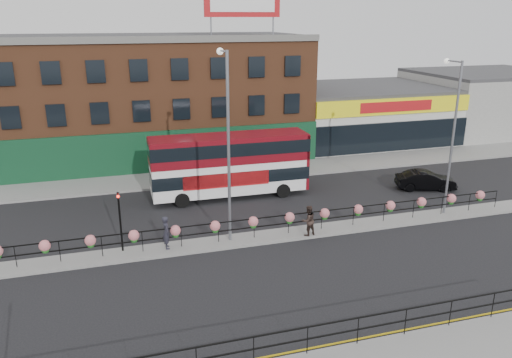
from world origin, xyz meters
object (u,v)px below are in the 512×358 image
object	(u,v)px
pedestrian_b	(308,221)
pedestrian_a	(166,232)
lamp_column_west	(227,131)
double_decker_bus	(230,159)
lamp_column_east	(452,125)
car	(426,180)

from	to	relation	value
pedestrian_b	pedestrian_a	bearing A→B (deg)	-17.46
pedestrian_b	lamp_column_west	world-z (taller)	lamp_column_west
double_decker_bus	pedestrian_b	world-z (taller)	double_decker_bus
double_decker_bus	pedestrian_a	world-z (taller)	double_decker_bus
pedestrian_a	lamp_column_east	xyz separation A→B (m)	(17.04, 0.33, 4.59)
car	pedestrian_b	distance (m)	12.26
double_decker_bus	lamp_column_east	world-z (taller)	lamp_column_east
double_decker_bus	pedestrian_a	xyz separation A→B (m)	(-5.20, -7.19, -1.59)
car	lamp_column_east	size ratio (longest dim) A/B	0.47
pedestrian_a	lamp_column_east	size ratio (longest dim) A/B	0.19
pedestrian_a	lamp_column_west	size ratio (longest dim) A/B	0.18
double_decker_bus	car	bearing A→B (deg)	-10.77
lamp_column_east	pedestrian_a	bearing A→B (deg)	-178.89
pedestrian_b	lamp_column_east	bearing A→B (deg)	172.55
double_decker_bus	pedestrian_b	bearing A→B (deg)	-72.25
lamp_column_west	car	bearing A→B (deg)	15.58
car	lamp_column_west	world-z (taller)	lamp_column_west
double_decker_bus	pedestrian_b	size ratio (longest dim) A/B	6.15
double_decker_bus	lamp_column_east	xyz separation A→B (m)	(11.84, -6.86, 3.00)
double_decker_bus	lamp_column_west	xyz separation A→B (m)	(-1.79, -6.88, 3.48)
pedestrian_a	pedestrian_b	xyz separation A→B (m)	(7.69, -0.59, -0.02)
pedestrian_a	pedestrian_b	world-z (taller)	pedestrian_a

